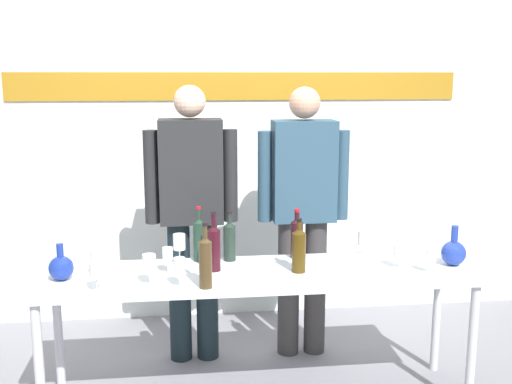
{
  "coord_description": "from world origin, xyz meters",
  "views": [
    {
      "loc": [
        -0.39,
        -3.13,
        1.82
      ],
      "look_at": [
        0.0,
        0.15,
        1.18
      ],
      "focal_mm": 42.48,
      "sensor_mm": 36.0,
      "label": 1
    }
  ],
  "objects_px": {
    "presenter_right": "(303,206)",
    "wine_glass_left_5": "(168,255)",
    "wine_bottle_1": "(199,238)",
    "wine_glass_left_3": "(96,271)",
    "wine_glass_right_1": "(364,238)",
    "wine_glass_right_2": "(400,252)",
    "decanter_blue_right": "(453,252)",
    "wine_bottle_0": "(230,240)",
    "display_table": "(259,282)",
    "wine_bottle_2": "(299,249)",
    "decanter_blue_left": "(61,267)",
    "wine_glass_left_0": "(180,267)",
    "wine_glass_right_0": "(431,256)",
    "wine_glass_left_1": "(179,242)",
    "wine_bottle_5": "(205,261)",
    "presenter_left": "(192,208)",
    "wine_bottle_3": "(297,236)",
    "wine_glass_left_2": "(149,263)",
    "wine_glass_left_4": "(96,258)",
    "wine_bottle_4": "(214,247)"
  },
  "relations": [
    {
      "from": "wine_bottle_1",
      "to": "wine_glass_right_0",
      "type": "height_order",
      "value": "wine_bottle_1"
    },
    {
      "from": "presenter_left",
      "to": "wine_glass_left_0",
      "type": "xyz_separation_m",
      "value": [
        -0.07,
        -0.78,
        -0.13
      ]
    },
    {
      "from": "presenter_right",
      "to": "wine_glass_left_5",
      "type": "relative_size",
      "value": 12.13
    },
    {
      "from": "decanter_blue_left",
      "to": "wine_glass_right_2",
      "type": "height_order",
      "value": "decanter_blue_left"
    },
    {
      "from": "decanter_blue_right",
      "to": "wine_bottle_0",
      "type": "height_order",
      "value": "wine_bottle_0"
    },
    {
      "from": "decanter_blue_left",
      "to": "wine_glass_left_3",
      "type": "height_order",
      "value": "decanter_blue_left"
    },
    {
      "from": "wine_glass_left_0",
      "to": "wine_glass_left_5",
      "type": "xyz_separation_m",
      "value": [
        -0.06,
        0.22,
        -0.0
      ]
    },
    {
      "from": "wine_bottle_1",
      "to": "wine_glass_right_2",
      "type": "distance_m",
      "value": 1.13
    },
    {
      "from": "wine_bottle_3",
      "to": "wine_bottle_4",
      "type": "relative_size",
      "value": 0.88
    },
    {
      "from": "wine_glass_left_2",
      "to": "wine_glass_left_4",
      "type": "height_order",
      "value": "wine_glass_left_2"
    },
    {
      "from": "wine_bottle_2",
      "to": "wine_bottle_5",
      "type": "distance_m",
      "value": 0.54
    },
    {
      "from": "wine_glass_left_0",
      "to": "wine_glass_right_0",
      "type": "relative_size",
      "value": 1.16
    },
    {
      "from": "decanter_blue_left",
      "to": "wine_glass_right_1",
      "type": "bearing_deg",
      "value": 8.65
    },
    {
      "from": "wine_glass_left_4",
      "to": "wine_glass_right_1",
      "type": "distance_m",
      "value": 1.53
    },
    {
      "from": "wine_bottle_5",
      "to": "wine_glass_right_0",
      "type": "xyz_separation_m",
      "value": [
        1.21,
        0.09,
        -0.05
      ]
    },
    {
      "from": "presenter_right",
      "to": "decanter_blue_right",
      "type": "bearing_deg",
      "value": -39.13
    },
    {
      "from": "wine_bottle_0",
      "to": "wine_glass_left_2",
      "type": "distance_m",
      "value": 0.57
    },
    {
      "from": "decanter_blue_left",
      "to": "wine_glass_left_4",
      "type": "relative_size",
      "value": 1.4
    },
    {
      "from": "decanter_blue_right",
      "to": "wine_bottle_1",
      "type": "relative_size",
      "value": 0.72
    },
    {
      "from": "wine_glass_right_0",
      "to": "display_table",
      "type": "bearing_deg",
      "value": 171.18
    },
    {
      "from": "display_table",
      "to": "wine_bottle_2",
      "type": "bearing_deg",
      "value": -10.65
    },
    {
      "from": "wine_bottle_5",
      "to": "wine_glass_left_2",
      "type": "distance_m",
      "value": 0.29
    },
    {
      "from": "wine_bottle_2",
      "to": "wine_glass_left_0",
      "type": "distance_m",
      "value": 0.66
    },
    {
      "from": "display_table",
      "to": "wine_glass_right_0",
      "type": "relative_size",
      "value": 18.11
    },
    {
      "from": "wine_bottle_5",
      "to": "wine_glass_right_0",
      "type": "height_order",
      "value": "wine_bottle_5"
    },
    {
      "from": "wine_glass_left_0",
      "to": "wine_glass_right_0",
      "type": "xyz_separation_m",
      "value": [
        1.34,
        0.06,
        -0.01
      ]
    },
    {
      "from": "wine_glass_left_4",
      "to": "wine_glass_right_1",
      "type": "bearing_deg",
      "value": 8.12
    },
    {
      "from": "wine_bottle_0",
      "to": "wine_bottle_2",
      "type": "height_order",
      "value": "wine_bottle_2"
    },
    {
      "from": "wine_bottle_2",
      "to": "wine_glass_left_4",
      "type": "xyz_separation_m",
      "value": [
        -1.08,
        0.06,
        -0.03
      ]
    },
    {
      "from": "wine_bottle_2",
      "to": "wine_glass_left_0",
      "type": "relative_size",
      "value": 1.94
    },
    {
      "from": "wine_glass_left_5",
      "to": "presenter_left",
      "type": "bearing_deg",
      "value": 76.01
    },
    {
      "from": "wine_bottle_1",
      "to": "wine_glass_right_0",
      "type": "xyz_separation_m",
      "value": [
        1.23,
        -0.37,
        -0.04
      ]
    },
    {
      "from": "decanter_blue_right",
      "to": "presenter_left",
      "type": "xyz_separation_m",
      "value": [
        -1.45,
        0.6,
        0.16
      ]
    },
    {
      "from": "presenter_right",
      "to": "wine_bottle_3",
      "type": "distance_m",
      "value": 0.39
    },
    {
      "from": "decanter_blue_left",
      "to": "wine_bottle_5",
      "type": "xyz_separation_m",
      "value": [
        0.74,
        -0.2,
        0.07
      ]
    },
    {
      "from": "decanter_blue_left",
      "to": "wine_bottle_5",
      "type": "distance_m",
      "value": 0.77
    },
    {
      "from": "display_table",
      "to": "wine_glass_right_2",
      "type": "xyz_separation_m",
      "value": [
        0.78,
        -0.04,
        0.16
      ]
    },
    {
      "from": "wine_glass_right_2",
      "to": "wine_bottle_2",
      "type": "bearing_deg",
      "value": 179.54
    },
    {
      "from": "decanter_blue_right",
      "to": "wine_glass_left_1",
      "type": "bearing_deg",
      "value": 172.2
    },
    {
      "from": "wine_bottle_1",
      "to": "wine_glass_left_3",
      "type": "relative_size",
      "value": 2.17
    },
    {
      "from": "display_table",
      "to": "wine_bottle_5",
      "type": "height_order",
      "value": "wine_bottle_5"
    },
    {
      "from": "wine_glass_right_1",
      "to": "wine_glass_right_2",
      "type": "xyz_separation_m",
      "value": [
        0.12,
        -0.28,
        -0.01
      ]
    },
    {
      "from": "display_table",
      "to": "decanter_blue_left",
      "type": "xyz_separation_m",
      "value": [
        -1.04,
        -0.03,
        0.13
      ]
    },
    {
      "from": "decanter_blue_left",
      "to": "wine_bottle_0",
      "type": "xyz_separation_m",
      "value": [
        0.9,
        0.24,
        0.05
      ]
    },
    {
      "from": "decanter_blue_right",
      "to": "wine_glass_left_0",
      "type": "xyz_separation_m",
      "value": [
        -1.52,
        -0.18,
        0.03
      ]
    },
    {
      "from": "presenter_right",
      "to": "wine_glass_right_1",
      "type": "xyz_separation_m",
      "value": [
        0.3,
        -0.35,
        -0.13
      ]
    },
    {
      "from": "display_table",
      "to": "decanter_blue_right",
      "type": "relative_size",
      "value": 10.43
    },
    {
      "from": "wine_bottle_0",
      "to": "wine_glass_left_1",
      "type": "distance_m",
      "value": 0.29
    },
    {
      "from": "presenter_left",
      "to": "wine_glass_left_1",
      "type": "height_order",
      "value": "presenter_left"
    },
    {
      "from": "wine_bottle_4",
      "to": "wine_glass_left_0",
      "type": "height_order",
      "value": "wine_bottle_4"
    }
  ]
}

